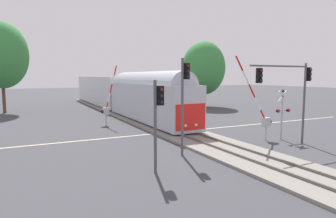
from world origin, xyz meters
name	(u,v)px	position (x,y,z in m)	size (l,w,h in m)	color
ground_plane	(175,132)	(0.00, 0.00, 0.00)	(220.00, 220.00, 0.00)	#3D3D42
road_centre_stripe	(175,132)	(0.00, 0.00, 0.00)	(44.00, 0.20, 0.01)	beige
railway_track	(175,131)	(0.00, 0.00, 0.10)	(4.40, 80.00, 0.32)	gray
commuter_train	(119,92)	(0.00, 17.05, 2.78)	(3.04, 42.68, 5.16)	#B2B7C1
crossing_gate_near	(263,114)	(4.26, -6.30, 2.10)	(3.69, 0.40, 6.46)	#B7B7BC
crossing_signal_mast	(282,109)	(5.95, -6.67, 2.44)	(1.36, 0.44, 3.99)	#B2B2B7
crossing_gate_far	(107,106)	(-4.56, 6.30, 1.95)	(1.79, 0.40, 6.09)	#B7B7BC
traffic_signal_near_right	(291,83)	(4.82, -8.32, 4.52)	(5.69, 0.38, 5.94)	#4C4C51
traffic_signal_median	(184,91)	(-3.18, -7.21, 4.07)	(0.53, 0.38, 6.10)	#4C4C51
traffic_signal_near_left	(158,111)	(-6.05, -9.54, 3.23)	(0.53, 0.38, 4.81)	#4C4C51
maple_right_background	(204,68)	(14.63, 17.77, 6.33)	(7.01, 7.01, 10.70)	brown
pine_left_background	(1,55)	(-14.40, 22.30, 7.80)	(6.81, 6.81, 12.29)	brown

